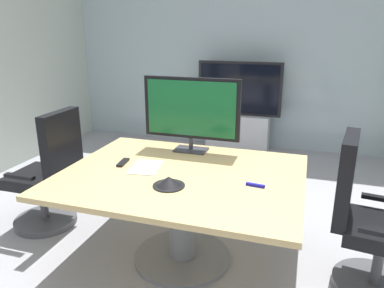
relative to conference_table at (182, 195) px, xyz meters
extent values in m
plane|color=#99999E|center=(0.12, -0.02, -0.55)|extent=(7.38, 7.38, 0.00)
cube|color=#9EB2B7|center=(0.12, 3.17, 0.84)|extent=(5.94, 0.10, 2.80)
cube|color=tan|center=(0.00, 0.00, 0.16)|extent=(1.76, 1.39, 0.04)
cylinder|color=slate|center=(0.00, 0.00, -0.21)|extent=(0.20, 0.20, 0.69)
cylinder|color=slate|center=(0.00, 0.00, -0.54)|extent=(0.76, 0.76, 0.03)
cylinder|color=#4C4C51|center=(-1.40, 0.12, -0.52)|extent=(0.56, 0.56, 0.06)
cylinder|color=#4C4C51|center=(-1.40, 0.12, -0.31)|extent=(0.07, 0.07, 0.36)
cube|color=black|center=(-1.40, 0.12, -0.09)|extent=(0.48, 0.48, 0.10)
cube|color=black|center=(-1.13, 0.13, 0.24)|extent=(0.09, 0.46, 0.60)
cube|color=black|center=(-1.38, 0.38, 0.03)|extent=(0.28, 0.05, 0.03)
cube|color=black|center=(-1.38, -0.14, 0.03)|extent=(0.28, 0.05, 0.03)
cylinder|color=#4C4C51|center=(1.40, 0.06, -0.52)|extent=(0.56, 0.56, 0.06)
cylinder|color=#4C4C51|center=(1.40, 0.06, -0.31)|extent=(0.07, 0.07, 0.36)
cube|color=black|center=(1.40, 0.06, -0.09)|extent=(0.54, 0.54, 0.10)
cube|color=black|center=(1.13, 0.10, 0.24)|extent=(0.15, 0.46, 0.60)
cube|color=black|center=(1.34, -0.19, 0.03)|extent=(0.28, 0.09, 0.03)
cube|color=black|center=(1.42, 0.32, 0.03)|extent=(0.28, 0.09, 0.03)
cube|color=#333338|center=(-0.09, 0.51, 0.18)|extent=(0.28, 0.18, 0.02)
cylinder|color=#333338|center=(-0.09, 0.51, 0.24)|extent=(0.04, 0.04, 0.10)
cube|color=black|center=(-0.09, 0.53, 0.55)|extent=(0.84, 0.04, 0.52)
cube|color=#14592D|center=(-0.09, 0.51, 0.55)|extent=(0.77, 0.01, 0.47)
cube|color=#B7BABC|center=(-0.11, 2.82, -0.28)|extent=(0.90, 0.36, 0.55)
cube|color=black|center=(-0.11, 2.80, 0.38)|extent=(1.20, 0.06, 0.76)
cube|color=black|center=(-0.11, 2.76, 0.38)|extent=(1.12, 0.01, 0.69)
cone|color=black|center=(-0.01, -0.25, 0.21)|extent=(0.19, 0.19, 0.07)
cylinder|color=black|center=(-0.01, -0.25, 0.18)|extent=(0.22, 0.22, 0.01)
cube|color=black|center=(-0.51, 0.05, 0.18)|extent=(0.07, 0.17, 0.02)
cube|color=#1919A5|center=(0.55, -0.08, 0.19)|extent=(0.13, 0.04, 0.02)
cube|color=white|center=(-0.30, 0.01, 0.18)|extent=(0.25, 0.33, 0.01)
camera|label=1|loc=(0.84, -2.37, 1.20)|focal=34.24mm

